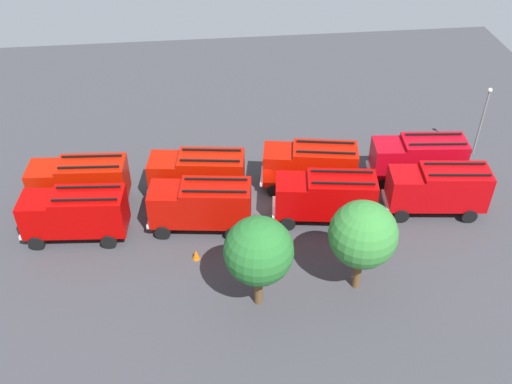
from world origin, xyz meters
The scene contains 15 objects.
ground_plane centered at (0.00, 0.00, 0.00)m, with size 62.98×62.98×0.00m, color #38383D.
fire_truck_0 centered at (-12.83, -1.99, 2.15)m, with size 7.39×3.28×3.88m.
fire_truck_1 centered at (-4.35, -1.90, 2.15)m, with size 7.51×3.75×3.88m.
fire_truck_2 centered at (4.17, -1.74, 2.15)m, with size 7.47×3.55×3.88m.
fire_truck_3 centered at (12.79, -1.80, 2.15)m, with size 7.35×3.15×3.88m.
fire_truck_4 centered at (-12.97, 1.92, 2.15)m, with size 7.43×3.41×3.88m.
fire_truck_5 centered at (-4.75, 1.95, 2.15)m, with size 7.48×3.59×3.88m.
fire_truck_6 centered at (4.04, 1.90, 2.15)m, with size 7.46×3.51×3.88m.
fire_truck_7 centered at (12.62, 1.91, 2.15)m, with size 7.37×3.21×3.88m.
firefighter_0 centered at (3.08, -3.89, 1.01)m, with size 0.47×0.35×1.79m.
firefighter_1 centered at (-7.26, 0.00, 1.04)m, with size 0.30×0.45×1.83m.
tree_0 centered at (-5.46, 8.59, 4.35)m, with size 4.17×4.17×6.46m.
tree_1 centered at (0.87, 9.27, 4.31)m, with size 4.13×4.13×6.40m.
traffic_cone_0 centered at (4.60, 5.03, 0.37)m, with size 0.51×0.51×0.73m, color #F2600C.
lamppost centered at (-19.02, -5.12, 3.62)m, with size 0.36×0.36×6.12m.
Camera 1 is at (3.67, 33.47, 27.58)m, focal length 40.83 mm.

